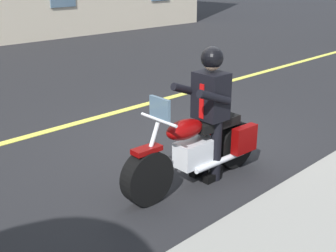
{
  "coord_description": "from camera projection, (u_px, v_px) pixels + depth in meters",
  "views": [
    {
      "loc": [
        4.73,
        4.48,
        2.63
      ],
      "look_at": [
        1.05,
        0.74,
        0.75
      ],
      "focal_mm": 47.13,
      "sensor_mm": 36.0,
      "label": 1
    }
  ],
  "objects": [
    {
      "name": "rider_main",
      "position": [
        210.0,
        102.0,
        5.55
      ],
      "size": [
        0.64,
        0.56,
        1.74
      ],
      "color": "black",
      "rests_on": "ground_plane"
    },
    {
      "name": "lane_center_stripe",
      "position": [
        106.0,
        115.0,
        8.36
      ],
      "size": [
        60.0,
        0.16,
        0.01
      ],
      "primitive_type": "cube",
      "color": "#E5DB4C",
      "rests_on": "ground_plane"
    },
    {
      "name": "ground_plane",
      "position": [
        182.0,
        143.0,
        7.02
      ],
      "size": [
        80.0,
        80.0,
        0.0
      ],
      "primitive_type": "plane",
      "color": "black"
    },
    {
      "name": "motorcycle_main",
      "position": [
        198.0,
        149.0,
        5.63
      ],
      "size": [
        2.22,
        0.65,
        1.26
      ],
      "color": "black",
      "rests_on": "ground_plane"
    }
  ]
}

